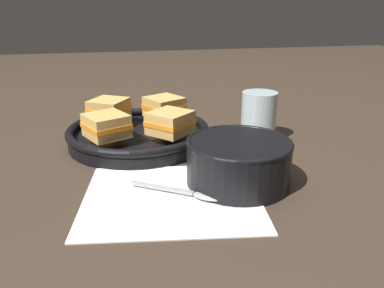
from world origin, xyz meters
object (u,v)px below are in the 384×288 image
object	(u,v)px
skillet	(139,134)
drinking_glass	(259,116)
spoon	(195,194)
sandwich_far_left	(106,126)
sandwich_far_right	(170,122)
sandwich_near_left	(164,107)
sandwich_near_right	(109,109)
soup_bowl	(238,159)

from	to	relation	value
skillet	drinking_glass	xyz separation A→B (m)	(0.27, -0.03, 0.03)
spoon	sandwich_far_left	distance (m)	0.26
sandwich_far_left	drinking_glass	size ratio (longest dim) A/B	0.95
skillet	sandwich_far_right	distance (m)	0.10
skillet	sandwich_near_left	size ratio (longest dim) A/B	4.20
sandwich_near_left	sandwich_near_right	world-z (taller)	same
skillet	sandwich_far_left	world-z (taller)	sandwich_far_left
spoon	skillet	world-z (taller)	skillet
sandwich_near_right	sandwich_far_right	bearing A→B (deg)	-48.49
sandwich_far_left	skillet	bearing A→B (deg)	42.62
soup_bowl	spoon	distance (m)	0.10
soup_bowl	spoon	world-z (taller)	soup_bowl
sandwich_near_right	sandwich_far_left	xyz separation A→B (m)	(-0.01, -0.13, 0.00)
spoon	sandwich_near_left	size ratio (longest dim) A/B	1.38
spoon	sandwich_near_left	bearing A→B (deg)	122.70
sandwich_far_left	sandwich_far_right	xyz separation A→B (m)	(0.13, -0.01, 0.00)
soup_bowl	sandwich_near_left	size ratio (longest dim) A/B	1.69
sandwich_near_left	sandwich_far_right	size ratio (longest dim) A/B	0.96
sandwich_near_left	drinking_glass	xyz separation A→B (m)	(0.20, -0.09, -0.01)
soup_bowl	sandwich_near_left	world-z (taller)	sandwich_near_left
skillet	sandwich_near_right	xyz separation A→B (m)	(-0.06, 0.07, 0.04)
spoon	sandwich_far_right	xyz separation A→B (m)	(-0.00, 0.21, 0.06)
sandwich_far_right	sandwich_near_right	bearing A→B (deg)	131.51
spoon	sandwich_far_right	bearing A→B (deg)	124.37
sandwich_far_right	drinking_glass	world-z (taller)	drinking_glass
soup_bowl	sandwich_far_right	size ratio (longest dim) A/B	1.62
sandwich_near_left	sandwich_near_right	size ratio (longest dim) A/B	0.98
sandwich_near_left	sandwich_near_right	distance (m)	0.13
soup_bowl	spoon	xyz separation A→B (m)	(-0.08, -0.04, -0.04)
sandwich_near_right	drinking_glass	xyz separation A→B (m)	(0.33, -0.10, -0.01)
soup_bowl	sandwich_far_right	distance (m)	0.19
drinking_glass	sandwich_far_left	bearing A→B (deg)	-175.31
spoon	skillet	bearing A→B (deg)	136.34
soup_bowl	sandwich_far_right	xyz separation A→B (m)	(-0.09, 0.17, 0.02)
sandwich_near_left	sandwich_far_left	bearing A→B (deg)	-138.49
sandwich_near_left	sandwich_far_right	xyz separation A→B (m)	(-0.01, -0.13, 0.00)
skillet	sandwich_far_left	xyz separation A→B (m)	(-0.07, -0.06, 0.04)
spoon	drinking_glass	distance (m)	0.32
skillet	sandwich_far_right	size ratio (longest dim) A/B	4.03
skillet	sandwich_far_left	distance (m)	0.10
sandwich_near_right	skillet	bearing A→B (deg)	-47.70
soup_bowl	drinking_glass	xyz separation A→B (m)	(0.12, 0.21, 0.01)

